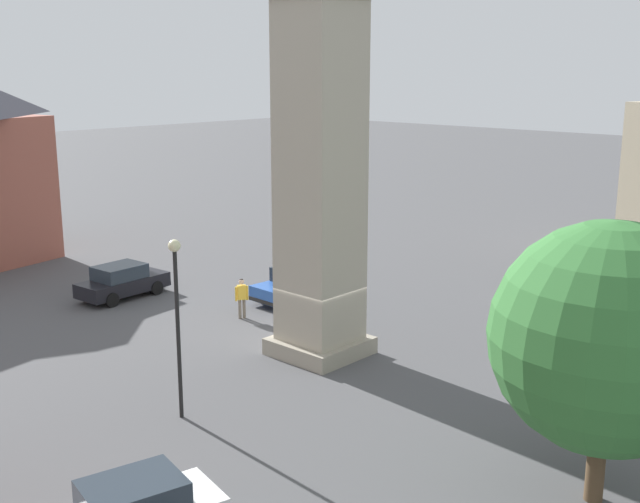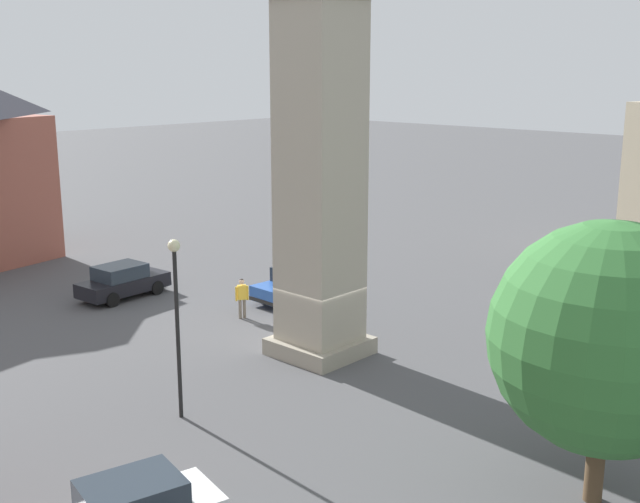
{
  "view_description": "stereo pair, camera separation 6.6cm",
  "coord_description": "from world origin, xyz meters",
  "px_view_note": "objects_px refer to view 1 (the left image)",
  "views": [
    {
      "loc": [
        19.72,
        18.28,
        10.13
      ],
      "look_at": [
        0.0,
        0.0,
        3.81
      ],
      "focal_mm": 44.11,
      "sensor_mm": 36.0,
      "label": 1
    },
    {
      "loc": [
        19.68,
        18.33,
        10.13
      ],
      "look_at": [
        0.0,
        0.0,
        3.81
      ],
      "focal_mm": 44.11,
      "sensor_mm": 36.0,
      "label": 2
    }
  ],
  "objects_px": {
    "car_silver_kerb": "(122,281)",
    "car_blue_kerb": "(297,283)",
    "lamp_post": "(177,302)",
    "pedestrian": "(242,295)",
    "tree": "(607,338)",
    "car_red_corner": "(580,287)"
  },
  "relations": [
    {
      "from": "pedestrian",
      "to": "lamp_post",
      "type": "distance_m",
      "value": 9.8
    },
    {
      "from": "car_blue_kerb",
      "to": "car_silver_kerb",
      "type": "height_order",
      "value": "same"
    },
    {
      "from": "car_silver_kerb",
      "to": "lamp_post",
      "type": "height_order",
      "value": "lamp_post"
    },
    {
      "from": "car_blue_kerb",
      "to": "lamp_post",
      "type": "relative_size",
      "value": 0.77
    },
    {
      "from": "car_red_corner",
      "to": "lamp_post",
      "type": "bearing_deg",
      "value": -10.58
    },
    {
      "from": "pedestrian",
      "to": "lamp_post",
      "type": "bearing_deg",
      "value": 37.43
    },
    {
      "from": "car_blue_kerb",
      "to": "car_silver_kerb",
      "type": "distance_m",
      "value": 7.88
    },
    {
      "from": "car_blue_kerb",
      "to": "car_red_corner",
      "type": "distance_m",
      "value": 12.42
    },
    {
      "from": "car_red_corner",
      "to": "lamp_post",
      "type": "distance_m",
      "value": 19.5
    },
    {
      "from": "car_blue_kerb",
      "to": "tree",
      "type": "xyz_separation_m",
      "value": [
        7.05,
        16.88,
        3.34
      ]
    },
    {
      "from": "tree",
      "to": "lamp_post",
      "type": "relative_size",
      "value": 1.26
    },
    {
      "from": "pedestrian",
      "to": "lamp_post",
      "type": "height_order",
      "value": "lamp_post"
    },
    {
      "from": "pedestrian",
      "to": "tree",
      "type": "height_order",
      "value": "tree"
    },
    {
      "from": "car_red_corner",
      "to": "tree",
      "type": "height_order",
      "value": "tree"
    },
    {
      "from": "pedestrian",
      "to": "lamp_post",
      "type": "relative_size",
      "value": 0.31
    },
    {
      "from": "car_red_corner",
      "to": "lamp_post",
      "type": "relative_size",
      "value": 0.82
    },
    {
      "from": "car_silver_kerb",
      "to": "tree",
      "type": "relative_size",
      "value": 0.62
    },
    {
      "from": "car_silver_kerb",
      "to": "car_blue_kerb",
      "type": "bearing_deg",
      "value": 130.21
    },
    {
      "from": "pedestrian",
      "to": "tree",
      "type": "xyz_separation_m",
      "value": [
        3.61,
        16.69,
        3.1
      ]
    },
    {
      "from": "tree",
      "to": "lamp_post",
      "type": "height_order",
      "value": "tree"
    },
    {
      "from": "car_red_corner",
      "to": "lamp_post",
      "type": "xyz_separation_m",
      "value": [
        18.97,
        -3.54,
        2.82
      ]
    },
    {
      "from": "car_red_corner",
      "to": "car_blue_kerb",
      "type": "bearing_deg",
      "value": -49.8
    }
  ]
}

